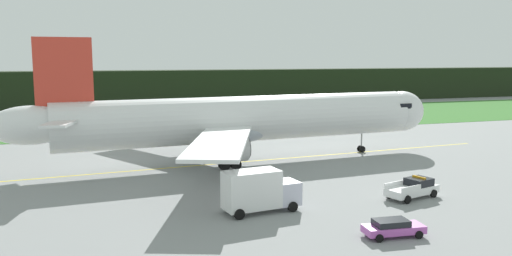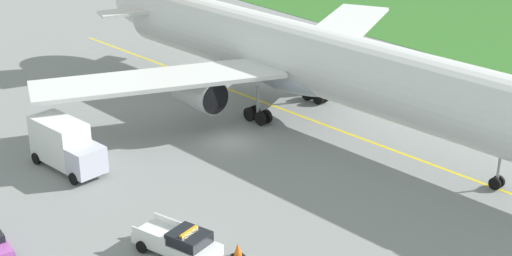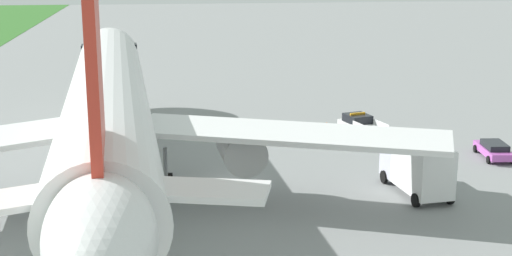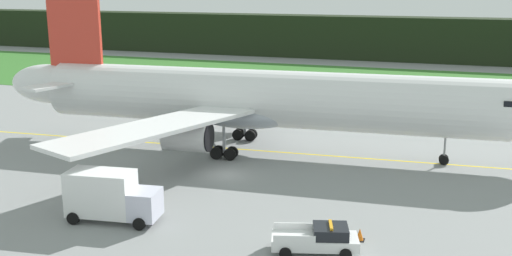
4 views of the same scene
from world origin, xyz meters
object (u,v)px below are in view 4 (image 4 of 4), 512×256
airliner (261,100)px  catering_truck (110,195)px  ops_pickup_truck (318,239)px  apron_cone (360,234)px

airliner → catering_truck: bearing=-102.4°
airliner → ops_pickup_truck: size_ratio=9.64×
ops_pickup_truck → apron_cone: bearing=50.1°
airliner → catering_truck: airliner is taller
airliner → catering_truck: size_ratio=8.15×
catering_truck → apron_cone: (17.45, 2.46, -1.50)m
ops_pickup_truck → apron_cone: (2.21, 2.65, -0.50)m
ops_pickup_truck → catering_truck: bearing=179.3°
airliner → apron_cone: bearing=-54.5°
airliner → ops_pickup_truck: bearing=-62.7°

